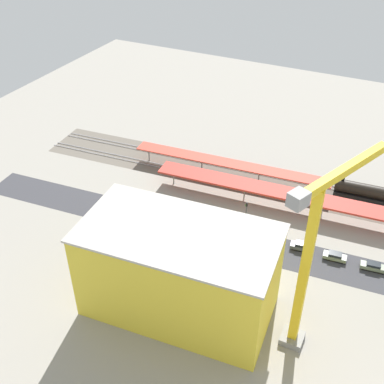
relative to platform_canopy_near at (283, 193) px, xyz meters
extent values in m
plane|color=gray|center=(4.71, 10.79, -4.01)|extent=(192.91, 192.91, 0.00)
cube|color=#665E54|center=(4.71, -8.54, -4.01)|extent=(121.31, 23.66, 0.01)
cube|color=#38383D|center=(4.71, 15.45, -4.01)|extent=(120.90, 18.58, 0.01)
cube|color=#9E9EA8|center=(4.71, -12.31, -3.83)|extent=(120.19, 9.73, 0.12)
cube|color=#9E9EA8|center=(4.71, -10.87, -3.83)|extent=(120.19, 9.73, 0.12)
cube|color=#9E9EA8|center=(4.71, -6.22, -3.83)|extent=(120.19, 9.73, 0.12)
cube|color=#9E9EA8|center=(4.71, -4.78, -3.83)|extent=(120.19, 9.73, 0.12)
cube|color=#B73328|center=(0.00, 0.00, 0.02)|extent=(59.35, 9.86, 0.47)
cylinder|color=slate|center=(-8.84, -0.71, -2.11)|extent=(0.30, 0.30, 3.80)
cylinder|color=slate|center=(8.84, 0.71, -2.11)|extent=(0.30, 0.30, 3.80)
cylinder|color=slate|center=(26.52, 2.12, -2.11)|extent=(0.30, 0.30, 3.80)
cube|color=#C63D2D|center=(15.41, -6.46, -0.12)|extent=(49.13, 7.97, 0.30)
cylinder|color=slate|center=(-6.55, -8.22, -2.14)|extent=(0.30, 0.30, 3.74)
cylinder|color=slate|center=(8.09, -7.05, -2.14)|extent=(0.30, 0.30, 3.74)
cylinder|color=slate|center=(22.73, -5.88, -2.14)|extent=(0.30, 0.30, 3.74)
cylinder|color=slate|center=(37.37, -4.71, -2.14)|extent=(0.30, 0.30, 3.74)
cube|color=black|center=(-17.43, -11.59, -3.51)|extent=(16.40, 3.91, 1.00)
cylinder|color=black|center=(-16.18, -11.49, -1.56)|extent=(13.92, 4.00, 2.91)
cylinder|color=black|center=(-10.83, -11.06, 0.60)|extent=(0.70, 0.70, 1.40)
cube|color=black|center=(-21.76, 11.63, -3.86)|extent=(4.12, 2.13, 0.30)
cube|color=gray|center=(-21.76, 11.63, -3.34)|extent=(4.88, 2.30, 0.76)
cube|color=#1E2328|center=(-21.76, 11.63, -2.70)|extent=(2.80, 1.83, 0.51)
cube|color=black|center=(-14.53, 12.00, -3.86)|extent=(3.93, 2.09, 0.30)
cube|color=gray|center=(-14.53, 12.00, -3.35)|extent=(4.65, 2.23, 0.74)
cube|color=#1E2328|center=(-14.53, 12.00, -2.70)|extent=(2.66, 1.83, 0.57)
cube|color=black|center=(-7.80, 11.98, -3.86)|extent=(3.83, 2.21, 0.30)
cube|color=#474C51|center=(-7.80, 11.98, -3.33)|extent=(4.53, 2.37, 0.77)
cube|color=#1E2328|center=(-7.80, 11.98, -2.66)|extent=(2.61, 1.92, 0.56)
cube|color=black|center=(-0.72, 11.96, -3.86)|extent=(3.84, 2.13, 0.30)
cube|color=silver|center=(-0.72, 11.96, -3.34)|extent=(4.55, 2.27, 0.75)
cube|color=#1E2328|center=(-0.72, 11.96, -2.63)|extent=(2.61, 1.86, 0.68)
cube|color=black|center=(5.83, 12.24, -3.86)|extent=(3.93, 2.01, 0.30)
cube|color=#474C51|center=(5.83, 12.24, -3.34)|extent=(4.66, 2.13, 0.76)
cube|color=#1E2328|center=(5.83, 12.24, -2.66)|extent=(2.65, 1.78, 0.60)
cube|color=black|center=(12.99, 12.45, -3.86)|extent=(3.88, 1.92, 0.30)
cube|color=maroon|center=(12.99, 12.45, -3.31)|extent=(4.60, 2.04, 0.82)
cube|color=#1E2328|center=(12.99, 12.45, -2.63)|extent=(2.61, 1.70, 0.53)
cube|color=black|center=(19.57, 12.31, -3.86)|extent=(4.02, 1.91, 0.30)
cube|color=#474C51|center=(19.57, 12.31, -3.36)|extent=(4.78, 2.01, 0.71)
cube|color=#1E2328|center=(19.57, 12.31, -2.75)|extent=(2.70, 1.71, 0.52)
cube|color=yellow|center=(7.45, 36.06, 4.26)|extent=(32.67, 18.89, 16.55)
cube|color=#ADA89E|center=(7.45, 36.06, 12.74)|extent=(33.31, 19.53, 0.40)
cube|color=gray|center=(-12.52, 34.58, -3.41)|extent=(3.60, 3.60, 1.20)
cube|color=yellow|center=(-12.52, 34.58, 11.13)|extent=(1.40, 1.40, 30.28)
cube|color=yellow|center=(-14.88, 28.86, 26.87)|extent=(8.13, 17.45, 1.20)
cube|color=gray|center=(-10.80, 38.74, 26.87)|extent=(2.76, 2.98, 2.00)
cube|color=black|center=(10.70, 21.86, -3.76)|extent=(9.16, 2.45, 0.50)
cube|color=white|center=(9.52, 21.81, -2.02)|extent=(6.81, 2.59, 2.99)
cube|color=silver|center=(14.06, 21.99, -2.26)|extent=(2.45, 2.42, 2.50)
cylinder|color=brown|center=(5.28, 19.84, -2.05)|extent=(0.52, 0.52, 3.93)
sphere|color=#2D7233|center=(5.28, 19.84, 1.33)|extent=(4.03, 4.03, 4.03)
cylinder|color=brown|center=(19.53, 19.83, -2.20)|extent=(0.37, 0.37, 3.63)
sphere|color=#2D7233|center=(19.53, 19.83, 1.80)|extent=(6.25, 6.25, 6.25)
cylinder|color=brown|center=(14.59, 19.85, -2.09)|extent=(0.59, 0.59, 3.85)
sphere|color=#28662D|center=(14.59, 19.85, 1.35)|extent=(4.32, 4.32, 4.32)
cylinder|color=#333333|center=(4.82, 10.61, -1.11)|extent=(0.16, 0.16, 5.81)
cube|color=black|center=(4.82, 10.61, 2.24)|extent=(0.36, 0.36, 0.90)
sphere|color=green|center=(5.04, 10.61, 1.94)|extent=(0.20, 0.20, 0.20)
camera|label=1|loc=(-19.98, 87.33, 61.44)|focal=45.00mm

